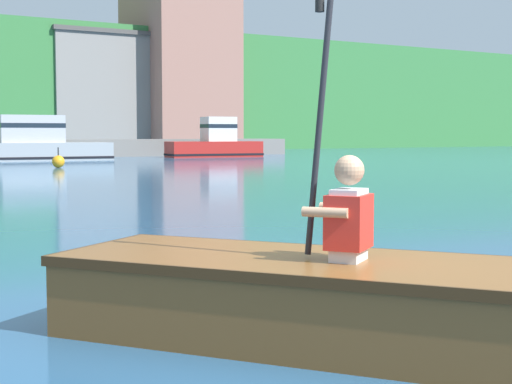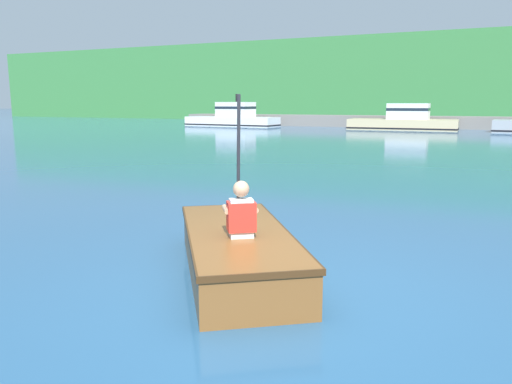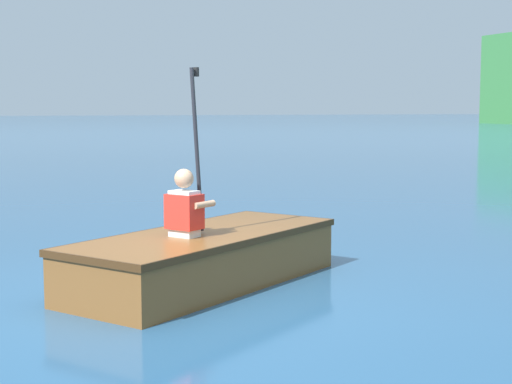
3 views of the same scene
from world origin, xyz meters
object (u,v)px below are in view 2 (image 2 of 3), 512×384
Objects in this scene: moored_boat_dock_center_far at (233,118)px; rowboat_foreground at (237,248)px; person_paddler at (241,211)px; moored_boat_dock_west_inner at (404,120)px.

moored_boat_dock_center_far reaches higher than rowboat_foreground.
person_paddler is at bearing -55.35° from rowboat_foreground.
rowboat_foreground is at bearing -63.16° from moored_boat_dock_center_far.
rowboat_foreground is (2.64, -32.35, -0.38)m from moored_boat_dock_west_inner.
rowboat_foreground is at bearing -85.33° from moored_boat_dock_west_inner.
moored_boat_dock_center_far reaches higher than person_paddler.
moored_boat_dock_center_far reaches higher than moored_boat_dock_west_inner.
moored_boat_dock_center_far is 5.52× the size of person_paddler.
person_paddler is (16.57, -32.65, 0.09)m from moored_boat_dock_center_far.
person_paddler is (2.82, -32.61, 0.11)m from moored_boat_dock_west_inner.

